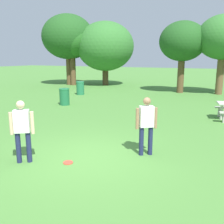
# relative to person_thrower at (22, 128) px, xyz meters

# --- Properties ---
(ground_plane) EXTENTS (120.00, 120.00, 0.00)m
(ground_plane) POSITION_rel_person_thrower_xyz_m (1.31, 0.99, -0.94)
(ground_plane) COLOR #4C8438
(person_thrower) EXTENTS (0.51, 0.40, 1.64)m
(person_thrower) POSITION_rel_person_thrower_xyz_m (0.00, 0.00, 0.00)
(person_thrower) COLOR #1E234C
(person_thrower) RESTS_ON ground
(person_catcher) EXTENTS (0.51, 0.40, 1.64)m
(person_catcher) POSITION_rel_person_thrower_xyz_m (2.66, 1.92, 0.00)
(person_catcher) COLOR #1E234C
(person_catcher) RESTS_ON ground
(frisbee) EXTENTS (0.26, 0.26, 0.03)m
(frisbee) POSITION_rel_person_thrower_xyz_m (1.05, 0.46, -0.93)
(frisbee) COLOR #E04733
(frisbee) RESTS_ON ground
(trash_can_beside_table) EXTENTS (0.59, 0.59, 0.96)m
(trash_can_beside_table) POSITION_rel_person_thrower_xyz_m (-4.03, 7.03, -0.46)
(trash_can_beside_table) COLOR #1E663D
(trash_can_beside_table) RESTS_ON ground
(trash_can_further_along) EXTENTS (0.59, 0.59, 0.96)m
(trash_can_further_along) POSITION_rel_person_thrower_xyz_m (-5.52, 10.88, -0.46)
(trash_can_further_along) COLOR #237047
(trash_can_further_along) RESTS_ON ground
(tree_tall_left) EXTENTS (5.00, 5.00, 6.75)m
(tree_tall_left) POSITION_rel_person_thrower_xyz_m (-10.33, 16.16, 3.65)
(tree_tall_left) COLOR brown
(tree_tall_left) RESTS_ON ground
(tree_broad_center) EXTENTS (4.05, 4.05, 6.11)m
(tree_broad_center) POSITION_rel_person_thrower_xyz_m (-9.80, 16.07, 3.40)
(tree_broad_center) COLOR brown
(tree_broad_center) RESTS_ON ground
(tree_far_right) EXTENTS (5.45, 5.45, 6.03)m
(tree_far_right) POSITION_rel_person_thrower_xyz_m (-6.90, 17.37, 2.75)
(tree_far_right) COLOR #4C3823
(tree_far_right) RESTS_ON ground
(tree_slender_mid) EXTENTS (3.48, 3.48, 5.34)m
(tree_slender_mid) POSITION_rel_person_thrower_xyz_m (0.79, 15.27, 2.88)
(tree_slender_mid) COLOR brown
(tree_slender_mid) RESTS_ON ground
(tree_back_left) EXTENTS (3.71, 3.71, 5.66)m
(tree_back_left) POSITION_rel_person_thrower_xyz_m (3.55, 15.63, 3.10)
(tree_back_left) COLOR brown
(tree_back_left) RESTS_ON ground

